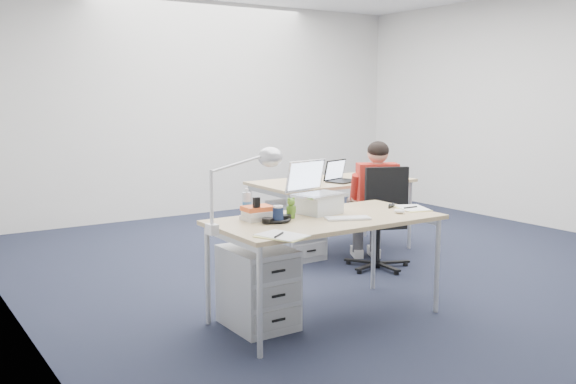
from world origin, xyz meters
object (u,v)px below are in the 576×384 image
Objects in this scene: office_chair at (379,240)px; seated_person at (373,203)px; sunglasses at (392,206)px; wireless_keyboard at (348,218)px; dark_laptop at (344,171)px; drawer_pedestal_near at (258,287)px; drawer_pedestal_far at (296,230)px; computer_mouse at (399,211)px; bear_figurine at (291,208)px; desk_near at (326,224)px; can_koozie at (278,214)px; desk_far at (332,185)px; book_stack at (258,213)px; silver_laptop at (319,188)px; cordless_phone at (256,210)px; water_bottle at (247,203)px; far_cup at (340,174)px; desk_lamp at (235,189)px; headphones at (277,219)px.

office_chair is 0.83× the size of seated_person.
sunglasses is at bearing -104.29° from office_chair.
dark_laptop is (1.17, 1.53, 0.11)m from wireless_keyboard.
drawer_pedestal_near is 1.00× the size of drawer_pedestal_far.
bear_figurine is (-0.76, 0.28, 0.06)m from computer_mouse.
bear_figurine is (-0.31, 0.25, 0.07)m from wireless_keyboard.
desk_near is at bearing -148.74° from dark_laptop.
can_koozie is at bearing -175.11° from wireless_keyboard.
book_stack reaches higher than desk_far.
desk_far is 1.86m from computer_mouse.
desk_far is 4.27× the size of silver_laptop.
sunglasses is at bearing 1.43° from can_koozie.
office_chair is (1.20, 0.80, -0.41)m from desk_near.
bear_figurine is at bearing 29.77° from can_koozie.
desk_far is at bearing 39.43° from book_stack.
cordless_phone reaches higher than bear_figurine.
cordless_phone is 2.14m from dark_laptop.
dark_laptop is (0.06, 0.60, 0.57)m from office_chair.
silver_laptop reaches higher than can_koozie.
far_cup is (1.85, 1.30, -0.06)m from water_bottle.
office_chair is 3.06× the size of dark_laptop.
bear_figurine is 0.47× the size of dark_laptop.
book_stack is (-1.67, -1.38, 0.09)m from desk_far.
water_bottle is (-0.50, 0.17, -0.09)m from silver_laptop.
wireless_keyboard is 0.50m from can_koozie.
can_koozie is 0.16m from cordless_phone.
silver_laptop is 0.84m from desk_lamp.
office_chair is 10.84× the size of computer_mouse.
drawer_pedestal_near is 1.23m from sunglasses.
bear_figurine reaches higher than drawer_pedestal_far.
water_bottle reaches higher than bear_figurine.
desk_lamp reaches higher than sunglasses.
bear_figurine is (0.15, 0.06, 0.05)m from headphones.
drawer_pedestal_near is 0.84m from silver_laptop.
cordless_phone reaches higher than wireless_keyboard.
book_stack is at bearing 156.57° from desk_near.
office_chair reaches higher than book_stack.
wireless_keyboard is 0.71m from water_bottle.
cordless_phone reaches higher than sunglasses.
bear_figurine reaches higher than far_cup.
bear_figurine is (0.17, 0.10, 0.01)m from can_koozie.
sunglasses is at bearing 47.52° from computer_mouse.
book_stack is at bearing -137.94° from office_chair.
desk_lamp is 6.26× the size of far_cup.
silver_laptop reaches higher than desk_far.
desk_far is 5.25× the size of wireless_keyboard.
cordless_phone is 1.62× the size of sunglasses.
sunglasses reaches higher than wireless_keyboard.
book_stack is at bearing -140.57° from desk_far.
water_bottle is 0.64× the size of dark_laptop.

